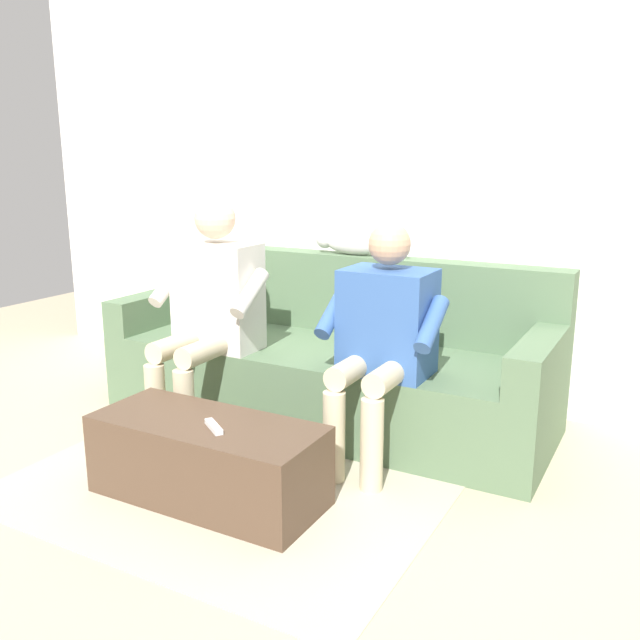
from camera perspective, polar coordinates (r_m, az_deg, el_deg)
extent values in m
plane|color=tan|center=(3.22, -5.43, -12.12)|extent=(8.00, 8.00, 0.00)
cube|color=silver|center=(4.05, 4.80, 12.65)|extent=(5.15, 0.06, 2.66)
cube|color=#516B4C|center=(3.61, -0.16, -5.58)|extent=(2.07, 0.69, 0.41)
cube|color=#516B4C|center=(3.91, 2.85, -0.70)|extent=(2.38, 0.17, 0.85)
cube|color=#516B4C|center=(3.23, 17.59, -6.83)|extent=(0.15, 0.69, 0.61)
cube|color=#516B4C|center=(4.21, -13.57, -1.79)|extent=(0.15, 0.69, 0.61)
cube|color=#4C3828|center=(2.89, -9.41, -11.57)|extent=(0.97, 0.41, 0.34)
cube|color=#335693|center=(3.11, 5.71, -0.18)|extent=(0.40, 0.29, 0.49)
sphere|color=tan|center=(3.05, 5.87, 6.39)|extent=(0.19, 0.19, 0.19)
cylinder|color=#C6B793|center=(2.98, 5.88, -4.63)|extent=(0.11, 0.35, 0.11)
cylinder|color=#C6B793|center=(3.05, 2.76, -4.14)|extent=(0.11, 0.35, 0.11)
cylinder|color=#C6B793|center=(2.92, 4.38, -10.47)|extent=(0.10, 0.10, 0.41)
cylinder|color=#C6B793|center=(2.99, 1.19, -9.82)|extent=(0.10, 0.10, 0.41)
cylinder|color=#335693|center=(2.95, 9.39, -0.34)|extent=(0.08, 0.27, 0.22)
cylinder|color=#335693|center=(3.13, 1.13, 0.67)|extent=(0.08, 0.27, 0.22)
cube|color=beige|center=(3.56, -8.60, 2.01)|extent=(0.44, 0.24, 0.55)
sphere|color=beige|center=(3.50, -8.84, 8.46)|extent=(0.21, 0.21, 0.21)
cylinder|color=#C6B793|center=(3.40, -9.33, -2.41)|extent=(0.11, 0.41, 0.11)
cylinder|color=#C6B793|center=(3.51, -11.65, -2.00)|extent=(0.11, 0.41, 0.11)
cylinder|color=#C6B793|center=(3.33, -11.31, -7.55)|extent=(0.10, 0.10, 0.41)
cylinder|color=#C6B793|center=(3.44, -13.63, -6.97)|extent=(0.10, 0.10, 0.41)
cylinder|color=beige|center=(3.33, -5.93, 2.27)|extent=(0.08, 0.27, 0.22)
cylinder|color=beige|center=(3.65, -12.63, 3.00)|extent=(0.08, 0.27, 0.22)
ellipsoid|color=silver|center=(3.82, 2.98, 6.40)|extent=(0.34, 0.12, 0.12)
sphere|color=silver|center=(3.90, 0.43, 6.81)|extent=(0.10, 0.10, 0.10)
cone|color=silver|center=(3.92, 0.68, 7.44)|extent=(0.04, 0.04, 0.03)
cone|color=silver|center=(3.87, 0.32, 7.37)|extent=(0.04, 0.04, 0.03)
cylinder|color=silver|center=(3.73, 6.19, 5.79)|extent=(0.18, 0.03, 0.03)
cube|color=white|center=(2.74, -8.94, -8.86)|extent=(0.14, 0.11, 0.02)
cube|color=#B7AD93|center=(3.05, -7.88, -13.62)|extent=(1.83, 1.35, 0.01)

